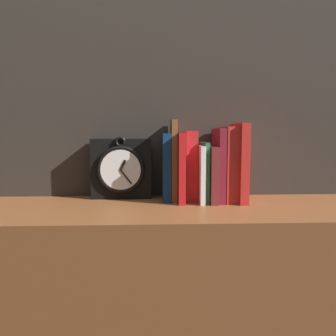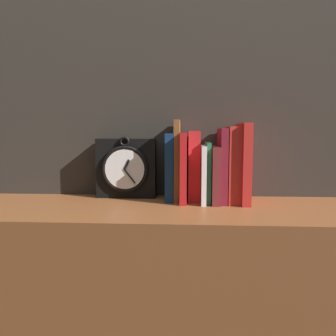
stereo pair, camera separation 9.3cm
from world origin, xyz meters
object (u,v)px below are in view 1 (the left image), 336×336
book_slot0_navy (167,167)px  book_slot8_red (228,164)px  book_slot1_brown (174,160)px  book_slot9_red (239,162)px  book_slot3_red (190,165)px  clock (122,169)px  book_slot2_red (180,167)px  book_slot7_maroon (218,165)px  book_slot5_green (204,171)px  book_slot6_maroon (211,174)px  book_slot4_white (200,173)px

book_slot0_navy → book_slot8_red: 0.19m
book_slot1_brown → book_slot9_red: book_slot1_brown is taller
book_slot1_brown → book_slot3_red: 0.06m
book_slot3_red → book_slot9_red: size_ratio=0.91×
clock → book_slot1_brown: 0.17m
book_slot2_red → book_slot7_maroon: (0.12, 0.00, 0.01)m
book_slot5_green → book_slot9_red: 0.11m
book_slot2_red → book_slot6_maroon: 0.10m
book_slot0_navy → book_slot1_brown: book_slot1_brown is taller
book_slot2_red → book_slot5_green: 0.08m
book_slot4_white → book_slot6_maroon: bearing=-1.4°
book_slot6_maroon → book_slot4_white: bearing=178.6°
book_slot1_brown → book_slot8_red: size_ratio=1.09×
book_slot1_brown → book_slot7_maroon: 0.14m
book_slot8_red → book_slot9_red: size_ratio=0.96×
book_slot2_red → clock: bearing=166.7°
book_slot0_navy → book_slot6_maroon: 0.14m
book_slot0_navy → book_slot1_brown: (0.02, 0.00, 0.02)m
book_slot5_green → book_slot7_maroon: 0.05m
book_slot9_red → book_slot7_maroon: bearing=174.2°
book_slot6_maroon → book_slot7_maroon: bearing=13.2°
book_slot5_green → book_slot1_brown: bearing=173.2°
book_slot1_brown → book_slot5_green: bearing=-6.8°
book_slot3_red → book_slot8_red: book_slot8_red is taller
book_slot0_navy → book_slot8_red: size_ratio=0.91×
book_slot3_red → book_slot4_white: book_slot3_red is taller
book_slot1_brown → book_slot5_green: (0.10, -0.01, -0.03)m
book_slot7_maroon → book_slot9_red: 0.06m
book_slot4_white → book_slot6_maroon: size_ratio=1.01×
clock → book_slot5_green: bearing=-8.5°
book_slot5_green → book_slot8_red: book_slot8_red is taller
book_slot2_red → book_slot4_white: bearing=-2.2°
clock → book_slot6_maroon: clock is taller
book_slot1_brown → book_slot2_red: book_slot1_brown is taller
book_slot7_maroon → book_slot4_white: bearing=-175.6°
book_slot6_maroon → book_slot9_red: (0.09, -0.00, 0.04)m
book_slot4_white → book_slot9_red: (0.12, -0.00, 0.03)m
clock → book_slot6_maroon: (0.28, -0.05, -0.01)m
book_slot1_brown → book_slot7_maroon: (0.14, -0.01, -0.01)m
clock → book_slot4_white: clock is taller
book_slot6_maroon → book_slot7_maroon: size_ratio=0.76×
book_slot7_maroon → book_slot9_red: bearing=-5.8°
book_slot3_red → book_slot5_green: size_ratio=1.19×
book_slot2_red → book_slot4_white: size_ratio=1.23×
book_slot4_white → book_slot7_maroon: book_slot7_maroon is taller
book_slot7_maroon → book_slot0_navy: bearing=175.1°
book_slot2_red → book_slot8_red: book_slot8_red is taller
book_slot8_red → book_slot9_red: 0.03m
book_slot1_brown → book_slot5_green: size_ratio=1.37×
book_slot1_brown → book_slot2_red: bearing=-38.4°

